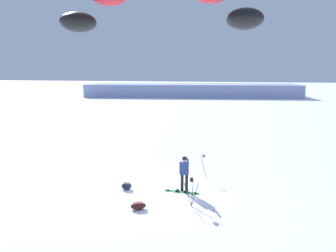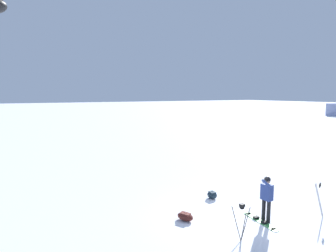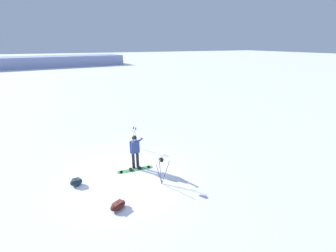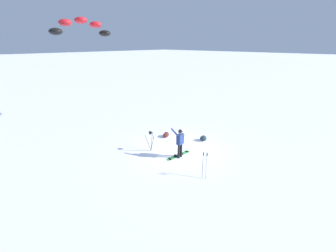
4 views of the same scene
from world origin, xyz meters
name	(u,v)px [view 3 (image 3 of 4)]	position (x,y,z in m)	size (l,w,h in m)	color
ground_plane	(125,179)	(0.00, 0.00, 0.00)	(300.00, 300.00, 0.00)	white
snowboarder	(135,148)	(0.78, 0.77, 1.07)	(0.51, 0.66, 1.76)	black
snowboard	(135,169)	(0.68, 0.59, 0.02)	(1.75, 0.41, 0.10)	#3F994C
gear_bag_large	(118,205)	(-0.75, -1.83, 0.16)	(0.75, 0.62, 0.30)	#4C1E19
camera_tripod	(162,166)	(1.39, -1.04, 0.91)	(0.65, 0.52, 1.27)	#262628
gear_bag_small	(76,182)	(-2.03, 0.44, 0.17)	(0.51, 0.41, 0.33)	#192833
ski_poles	(135,135)	(1.46, 2.93, 0.86)	(0.36, 0.37, 1.31)	gray
distant_ridge	(33,62)	(-7.49, 60.64, 1.33)	(45.64, 16.24, 2.66)	#929EC7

